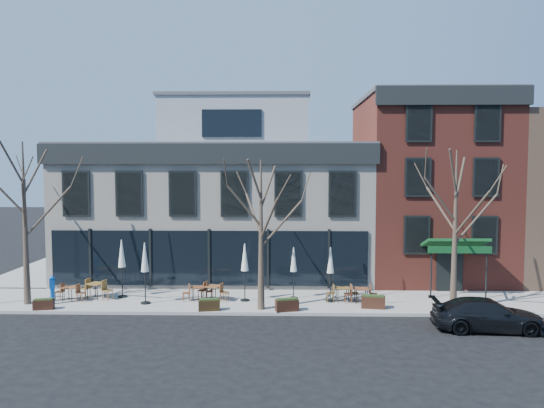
{
  "coord_description": "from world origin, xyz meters",
  "views": [
    {
      "loc": [
        4.09,
        -28.46,
        6.88
      ],
      "look_at": [
        3.38,
        2.0,
        4.71
      ],
      "focal_mm": 35.0,
      "sensor_mm": 36.0,
      "label": 1
    }
  ],
  "objects_px": {
    "cafe_set_0": "(70,292)",
    "umbrella_0": "(122,257)",
    "call_box": "(52,289)",
    "parked_sedan": "(487,315)"
  },
  "relations": [
    {
      "from": "umbrella_0",
      "to": "cafe_set_0",
      "type": "bearing_deg",
      "value": -162.93
    },
    {
      "from": "call_box",
      "to": "umbrella_0",
      "type": "bearing_deg",
      "value": 25.25
    },
    {
      "from": "parked_sedan",
      "to": "call_box",
      "type": "bearing_deg",
      "value": 83.89
    },
    {
      "from": "cafe_set_0",
      "to": "umbrella_0",
      "type": "xyz_separation_m",
      "value": [
        2.41,
        0.74,
        1.67
      ]
    },
    {
      "from": "call_box",
      "to": "umbrella_0",
      "type": "relative_size",
      "value": 0.48
    },
    {
      "from": "parked_sedan",
      "to": "call_box",
      "type": "distance_m",
      "value": 20.14
    },
    {
      "from": "call_box",
      "to": "umbrella_0",
      "type": "distance_m",
      "value": 3.59
    },
    {
      "from": "call_box",
      "to": "cafe_set_0",
      "type": "relative_size",
      "value": 0.86
    },
    {
      "from": "call_box",
      "to": "cafe_set_0",
      "type": "bearing_deg",
      "value": 48.67
    },
    {
      "from": "parked_sedan",
      "to": "call_box",
      "type": "height_order",
      "value": "call_box"
    }
  ]
}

